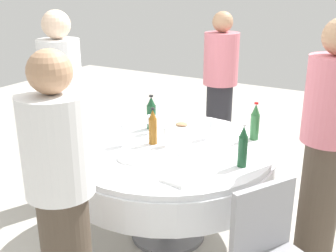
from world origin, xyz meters
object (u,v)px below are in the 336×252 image
at_px(bottle_green_near, 255,122).
at_px(person_right, 327,143).
at_px(plate_mid, 134,157).
at_px(wine_glass_near, 208,126).
at_px(dining_table, 168,164).
at_px(person_near, 62,199).
at_px(plate_left, 182,126).
at_px(person_east, 63,106).
at_px(person_west, 220,89).
at_px(bottle_dark_green_west, 151,113).
at_px(bottle_dark_green_east, 243,147).
at_px(wine_glass_front, 168,132).
at_px(wine_glass_rear, 151,120).
at_px(bottle_amber_right, 153,127).
at_px(wine_glass_south, 125,130).

relative_size(bottle_green_near, person_right, 0.17).
bearing_deg(plate_mid, wine_glass_near, 65.26).
height_order(dining_table, person_near, person_near).
height_order(plate_left, person_east, person_east).
distance_m(plate_left, person_west, 0.99).
distance_m(dining_table, bottle_green_near, 0.71).
distance_m(bottle_dark_green_west, bottle_green_near, 0.80).
bearing_deg(bottle_dark_green_west, person_east, -165.01).
bearing_deg(person_right, plate_mid, -76.85).
bearing_deg(bottle_dark_green_east, bottle_green_near, 100.19).
height_order(wine_glass_front, person_west, person_west).
xyz_separation_m(dining_table, wine_glass_rear, (-0.24, 0.16, 0.25)).
relative_size(plate_mid, person_east, 0.14).
bearing_deg(person_west, bottle_amber_right, -94.70).
bearing_deg(wine_glass_near, plate_mid, -114.74).
xyz_separation_m(bottle_amber_right, person_near, (0.11, -1.03, -0.05)).
xyz_separation_m(bottle_dark_green_west, bottle_green_near, (0.78, 0.18, 0.00)).
relative_size(wine_glass_rear, plate_mid, 0.62).
relative_size(wine_glass_rear, person_west, 0.09).
height_order(wine_glass_near, plate_mid, wine_glass_near).
height_order(person_right, person_near, person_right).
relative_size(bottle_dark_green_east, wine_glass_rear, 2.00).
height_order(bottle_amber_right, plate_mid, bottle_amber_right).
bearing_deg(person_right, bottle_dark_green_east, -67.60).
bearing_deg(wine_glass_near, person_right, -0.34).
bearing_deg(person_west, plate_left, -92.56).
distance_m(bottle_amber_right, wine_glass_south, 0.20).
xyz_separation_m(bottle_dark_green_west, bottle_dark_green_east, (0.87, -0.32, 0.00)).
xyz_separation_m(person_right, person_near, (-1.03, -1.31, -0.05)).
height_order(bottle_amber_right, wine_glass_front, bottle_amber_right).
bearing_deg(bottle_amber_right, person_near, -84.14).
xyz_separation_m(wine_glass_near, person_west, (-0.38, 1.10, -0.02)).
relative_size(plate_left, person_west, 0.14).
height_order(bottle_amber_right, person_right, person_right).
height_order(bottle_amber_right, person_east, person_east).
height_order(bottle_green_near, person_east, person_east).
height_order(dining_table, wine_glass_front, wine_glass_front).
relative_size(wine_glass_front, person_east, 0.08).
xyz_separation_m(bottle_dark_green_east, plate_mid, (-0.66, -0.24, -0.12)).
height_order(bottle_amber_right, person_near, person_near).
bearing_deg(person_near, dining_table, -90.00).
relative_size(bottle_amber_right, person_west, 0.17).
bearing_deg(bottle_green_near, wine_glass_rear, -159.90).
xyz_separation_m(plate_left, person_near, (0.09, -1.44, 0.07)).
relative_size(person_west, person_near, 1.01).
bearing_deg(wine_glass_south, wine_glass_near, 42.38).
bearing_deg(plate_left, person_right, -6.63).
height_order(bottle_green_near, plate_left, bottle_green_near).
bearing_deg(plate_mid, plate_left, 91.65).
relative_size(dining_table, wine_glass_rear, 10.72).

